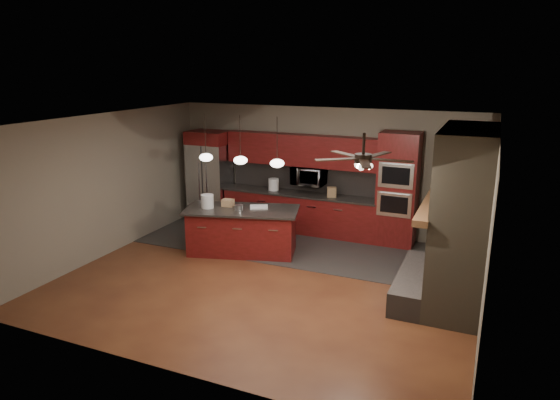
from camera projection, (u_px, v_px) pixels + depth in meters
The scene contains 22 objects.
ground at pixel (269, 279), 8.89m from camera, with size 7.00×7.00×0.00m, color brown.
ceiling at pixel (268, 121), 8.15m from camera, with size 7.00×6.00×0.02m, color white.
back_wall at pixel (324, 170), 11.18m from camera, with size 7.00×0.02×2.80m, color #6C6356.
right_wall at pixel (489, 229), 7.19m from camera, with size 0.02×6.00×2.80m, color #6C6356.
left_wall at pixel (108, 185), 9.86m from camera, with size 0.02×6.00×2.80m, color #6C6356.
slate_tile_patch at pixel (305, 246), 10.48m from camera, with size 7.00×2.40×0.01m, color #2C2A28.
fireplace_column at pixel (457, 224), 7.74m from camera, with size 1.30×2.10×2.80m.
back_cabinetry at pixel (300, 193), 11.27m from camera, with size 3.59×0.64×2.20m.
oven_tower at pixel (398, 190), 10.31m from camera, with size 0.80×0.63×2.38m.
microwave at pixel (309, 176), 11.09m from camera, with size 0.73×0.41×0.50m, color silver.
refrigerator at pixel (210, 177), 11.97m from camera, with size 0.94×0.75×2.19m.
kitchen_island at pixel (242, 231), 10.03m from camera, with size 2.43×1.59×0.92m.
white_bucket at pixel (207, 201), 9.96m from camera, with size 0.25×0.25×0.27m, color silver.
paint_can at pixel (239, 208), 9.81m from camera, with size 0.16×0.16×0.11m, color #A4A4A8.
paint_tray at pixel (259, 207), 9.99m from camera, with size 0.35×0.25×0.04m, color silver.
cardboard_box at pixel (228, 203), 10.08m from camera, with size 0.23×0.16×0.14m, color #9A744F.
counter_bucket at pixel (274, 184), 11.44m from camera, with size 0.24×0.24×0.27m, color silver.
counter_box at pixel (332, 192), 10.86m from camera, with size 0.19×0.15×0.22m, color #8E6D49.
pendant_left at pixel (206, 157), 9.62m from camera, with size 0.26×0.26×0.92m.
pendant_center at pixel (240, 160), 9.34m from camera, with size 0.26×0.26×0.92m.
pendant_right at pixel (277, 163), 9.05m from camera, with size 0.26×0.26×0.92m.
ceiling_fan at pixel (363, 158), 6.85m from camera, with size 1.27×1.33×0.41m.
Camera 1 is at (3.43, -7.46, 3.70)m, focal length 32.00 mm.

